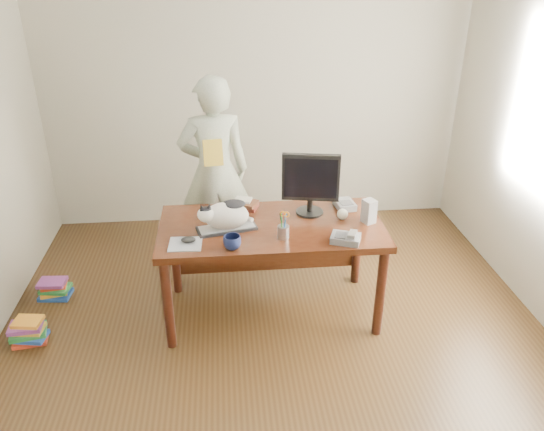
{
  "coord_description": "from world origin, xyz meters",
  "views": [
    {
      "loc": [
        -0.31,
        -2.74,
        2.51
      ],
      "look_at": [
        0.0,
        0.55,
        0.85
      ],
      "focal_mm": 35.0,
      "sensor_mm": 36.0,
      "label": 1
    }
  ],
  "objects_px": {
    "baseball": "(342,214)",
    "person": "(214,171)",
    "pen_cup": "(283,230)",
    "desk": "(270,238)",
    "speaker": "(369,211)",
    "calculator": "(345,204)",
    "cat": "(225,215)",
    "mouse": "(188,240)",
    "phone": "(346,238)",
    "book_pile_a": "(29,331)",
    "keyboard": "(227,228)",
    "book_pile_b": "(55,289)",
    "coffee_mug": "(232,242)",
    "book_stack": "(244,204)",
    "monitor": "(311,181)"
  },
  "relations": [
    {
      "from": "cat",
      "to": "coffee_mug",
      "type": "relative_size",
      "value": 3.36
    },
    {
      "from": "phone",
      "to": "book_stack",
      "type": "height_order",
      "value": "phone"
    },
    {
      "from": "baseball",
      "to": "calculator",
      "type": "bearing_deg",
      "value": 72.44
    },
    {
      "from": "desk",
      "to": "speaker",
      "type": "distance_m",
      "value": 0.75
    },
    {
      "from": "coffee_mug",
      "to": "baseball",
      "type": "height_order",
      "value": "coffee_mug"
    },
    {
      "from": "mouse",
      "to": "book_stack",
      "type": "xyz_separation_m",
      "value": [
        0.4,
        0.5,
        0.01
      ]
    },
    {
      "from": "baseball",
      "to": "person",
      "type": "distance_m",
      "value": 1.26
    },
    {
      "from": "phone",
      "to": "book_pile_a",
      "type": "bearing_deg",
      "value": -161.11
    },
    {
      "from": "phone",
      "to": "speaker",
      "type": "bearing_deg",
      "value": 71.64
    },
    {
      "from": "pen_cup",
      "to": "book_pile_b",
      "type": "distance_m",
      "value": 2.0
    },
    {
      "from": "cat",
      "to": "phone",
      "type": "bearing_deg",
      "value": -29.72
    },
    {
      "from": "keyboard",
      "to": "book_stack",
      "type": "bearing_deg",
      "value": 54.57
    },
    {
      "from": "monitor",
      "to": "book_pile_b",
      "type": "bearing_deg",
      "value": -175.13
    },
    {
      "from": "keyboard",
      "to": "person",
      "type": "relative_size",
      "value": 0.27
    },
    {
      "from": "baseball",
      "to": "phone",
      "type": "bearing_deg",
      "value": -97.87
    },
    {
      "from": "book_pile_b",
      "to": "desk",
      "type": "bearing_deg",
      "value": -8.97
    },
    {
      "from": "mouse",
      "to": "phone",
      "type": "relative_size",
      "value": 0.45
    },
    {
      "from": "mouse",
      "to": "coffee_mug",
      "type": "bearing_deg",
      "value": -17.42
    },
    {
      "from": "monitor",
      "to": "book_stack",
      "type": "xyz_separation_m",
      "value": [
        -0.48,
        0.15,
        -0.23
      ]
    },
    {
      "from": "coffee_mug",
      "to": "mouse",
      "type": "bearing_deg",
      "value": 160.15
    },
    {
      "from": "speaker",
      "to": "book_pile_b",
      "type": "relative_size",
      "value": 0.68
    },
    {
      "from": "mouse",
      "to": "phone",
      "type": "bearing_deg",
      "value": -2.26
    },
    {
      "from": "keyboard",
      "to": "book_pile_a",
      "type": "bearing_deg",
      "value": 173.42
    },
    {
      "from": "coffee_mug",
      "to": "book_pile_b",
      "type": "distance_m",
      "value": 1.74
    },
    {
      "from": "pen_cup",
      "to": "book_pile_a",
      "type": "distance_m",
      "value": 1.95
    },
    {
      "from": "book_pile_b",
      "to": "book_pile_a",
      "type": "bearing_deg",
      "value": -93.13
    },
    {
      "from": "coffee_mug",
      "to": "person",
      "type": "bearing_deg",
      "value": 95.55
    },
    {
      "from": "baseball",
      "to": "calculator",
      "type": "xyz_separation_m",
      "value": [
        0.06,
        0.19,
        -0.01
      ]
    },
    {
      "from": "desk",
      "to": "baseball",
      "type": "xyz_separation_m",
      "value": [
        0.52,
        -0.04,
        0.19
      ]
    },
    {
      "from": "monitor",
      "to": "calculator",
      "type": "relative_size",
      "value": 2.42
    },
    {
      "from": "keyboard",
      "to": "mouse",
      "type": "bearing_deg",
      "value": -160.88
    },
    {
      "from": "desk",
      "to": "coffee_mug",
      "type": "bearing_deg",
      "value": -126.49
    },
    {
      "from": "desk",
      "to": "keyboard",
      "type": "relative_size",
      "value": 3.66
    },
    {
      "from": "phone",
      "to": "speaker",
      "type": "distance_m",
      "value": 0.35
    },
    {
      "from": "phone",
      "to": "baseball",
      "type": "xyz_separation_m",
      "value": [
        0.05,
        0.33,
        0.01
      ]
    },
    {
      "from": "speaker",
      "to": "monitor",
      "type": "bearing_deg",
      "value": 132.88
    },
    {
      "from": "pen_cup",
      "to": "cat",
      "type": "bearing_deg",
      "value": 159.43
    },
    {
      "from": "pen_cup",
      "to": "baseball",
      "type": "height_order",
      "value": "pen_cup"
    },
    {
      "from": "monitor",
      "to": "pen_cup",
      "type": "xyz_separation_m",
      "value": [
        -0.24,
        -0.34,
        -0.21
      ]
    },
    {
      "from": "baseball",
      "to": "desk",
      "type": "bearing_deg",
      "value": 176.04
    },
    {
      "from": "book_pile_a",
      "to": "calculator",
      "type": "bearing_deg",
      "value": 10.47
    },
    {
      "from": "cat",
      "to": "mouse",
      "type": "bearing_deg",
      "value": -160.41
    },
    {
      "from": "mouse",
      "to": "desk",
      "type": "bearing_deg",
      "value": 28.51
    },
    {
      "from": "keyboard",
      "to": "mouse",
      "type": "distance_m",
      "value": 0.31
    },
    {
      "from": "coffee_mug",
      "to": "speaker",
      "type": "xyz_separation_m",
      "value": [
        0.99,
        0.29,
        0.04
      ]
    },
    {
      "from": "baseball",
      "to": "book_stack",
      "type": "xyz_separation_m",
      "value": [
        -0.7,
        0.25,
        -0.01
      ]
    },
    {
      "from": "baseball",
      "to": "book_stack",
      "type": "relative_size",
      "value": 0.34
    },
    {
      "from": "pen_cup",
      "to": "speaker",
      "type": "relative_size",
      "value": 1.16
    },
    {
      "from": "keyboard",
      "to": "monitor",
      "type": "distance_m",
      "value": 0.69
    },
    {
      "from": "baseball",
      "to": "book_pile_a",
      "type": "xyz_separation_m",
      "value": [
        -2.28,
        -0.24,
        -0.7
      ]
    }
  ]
}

